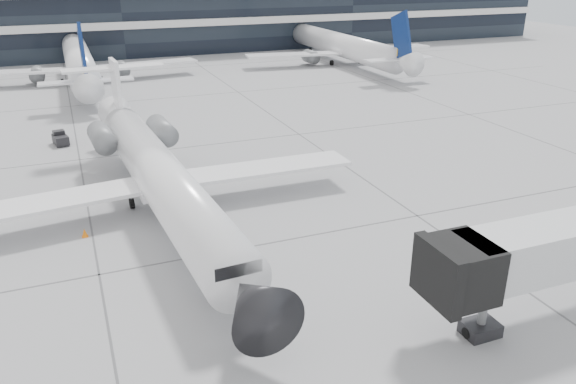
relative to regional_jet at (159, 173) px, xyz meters
name	(u,v)px	position (x,y,z in m)	size (l,w,h in m)	color
ground	(275,242)	(5.41, -7.00, -2.71)	(220.00, 220.00, 0.00)	gray
terminal	(116,22)	(5.41, 75.00, 2.29)	(170.00, 22.00, 10.00)	black
bg_jet_center	(82,81)	(-2.59, 48.00, -2.71)	(32.00, 40.00, 9.60)	white
bg_jet_right	(340,62)	(37.41, 48.00, -2.71)	(32.00, 40.00, 9.60)	white
regional_jet	(159,173)	(0.00, 0.00, 0.00)	(27.54, 34.40, 7.94)	white
traffic_cone	(85,233)	(-5.01, -2.05, -2.45)	(0.39, 0.39, 0.54)	orange
far_tug	(60,139)	(-5.92, 18.04, -2.16)	(1.49, 2.11, 1.23)	black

